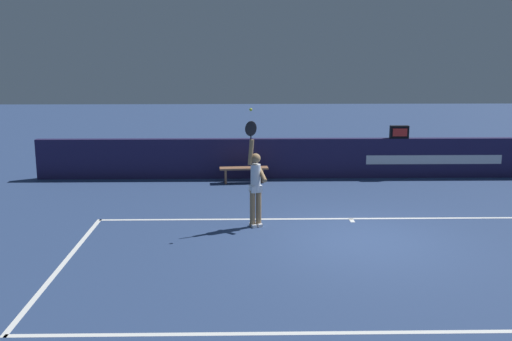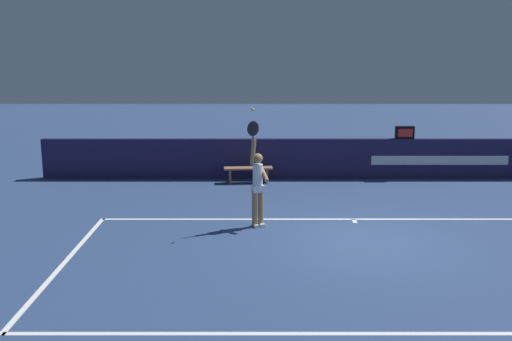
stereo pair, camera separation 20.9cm
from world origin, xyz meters
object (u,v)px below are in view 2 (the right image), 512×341
at_px(speed_display, 403,132).
at_px(tennis_ball, 251,110).
at_px(courtside_bench_near, 246,171).
at_px(tennis_player, 256,183).

distance_m(speed_display, tennis_ball, 7.24).
xyz_separation_m(speed_display, courtside_bench_near, (-4.83, -0.65, -1.08)).
bearing_deg(speed_display, tennis_player, -131.63).
bearing_deg(tennis_player, speed_display, 48.37).
height_order(speed_display, courtside_bench_near, speed_display).
xyz_separation_m(speed_display, tennis_ball, (-4.66, -5.39, 1.28)).
bearing_deg(speed_display, tennis_ball, -130.87).
height_order(tennis_ball, courtside_bench_near, tennis_ball).
distance_m(speed_display, courtside_bench_near, 4.99).
xyz_separation_m(tennis_ball, courtside_bench_near, (-0.16, 4.74, -2.36)).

